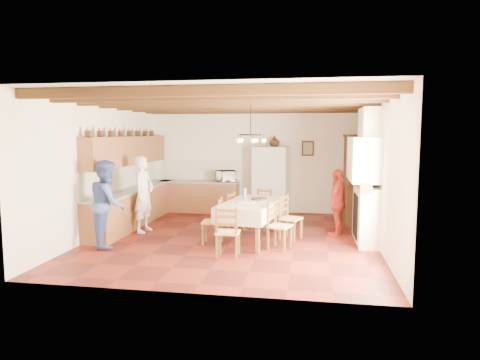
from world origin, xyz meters
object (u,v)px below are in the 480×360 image
object	(u,v)px
person_man	(144,194)
person_woman_red	(338,203)
chair_end_far	(261,209)
refrigerator	(271,180)
hutch	(355,179)
chair_left_far	(224,213)
chair_end_near	(228,231)
chair_left_near	(212,221)
chair_right_near	(280,225)
person_woman_blue	(108,203)
dining_table	(250,205)
chair_right_far	(291,218)
microwave	(226,176)

from	to	relation	value
person_man	person_woman_red	bearing A→B (deg)	-79.02
chair_end_far	person_man	world-z (taller)	person_man
refrigerator	hutch	xyz separation A→B (m)	(2.20, -0.90, 0.17)
chair_left_far	chair_end_near	xyz separation A→B (m)	(0.43, -1.73, 0.00)
person_woman_red	person_man	bearing A→B (deg)	-63.23
chair_left_near	chair_right_near	bearing A→B (deg)	78.51
chair_left_near	person_woman_blue	world-z (taller)	person_woman_blue
hutch	chair_end_near	world-z (taller)	hutch
hutch	chair_right_near	xyz separation A→B (m)	(-1.69, -2.80, -0.64)
chair_end_far	refrigerator	bearing A→B (deg)	111.38
dining_table	chair_right_far	distance (m)	0.92
chair_left_far	chair_end_near	distance (m)	1.78
chair_right_far	person_woman_red	distance (m)	1.17
person_man	chair_left_near	bearing A→B (deg)	-106.86
chair_left_near	hutch	bearing A→B (deg)	126.52
hutch	person_woman_red	bearing A→B (deg)	-110.64
hutch	person_woman_blue	size ratio (longest dim) A/B	1.28
chair_left_far	microwave	size ratio (longest dim) A/B	1.69
hutch	person_woman_blue	bearing A→B (deg)	-150.56
refrigerator	chair_left_near	xyz separation A→B (m)	(-0.90, -3.51, -0.47)
dining_table	person_woman_red	world-z (taller)	person_woman_red
dining_table	chair_right_far	world-z (taller)	chair_right_far
chair_right_near	person_woman_blue	bearing A→B (deg)	113.38
chair_right_far	chair_right_near	bearing A→B (deg)	-169.32
chair_left_near	chair_left_far	world-z (taller)	same
microwave	hutch	bearing A→B (deg)	-32.54
chair_right_far	chair_end_near	xyz separation A→B (m)	(-1.08, -1.48, 0.00)
person_woman_blue	person_woman_red	distance (m)	4.92
dining_table	chair_end_near	bearing A→B (deg)	-101.62
refrigerator	chair_end_far	bearing A→B (deg)	-84.32
dining_table	chair_left_near	distance (m)	0.87
chair_right_near	dining_table	bearing A→B (deg)	69.12
person_man	microwave	distance (m)	3.01
refrigerator	person_woman_red	xyz separation A→B (m)	(1.70, -2.38, -0.20)
person_woman_red	microwave	bearing A→B (deg)	-105.37
chair_left_far	chair_end_far	bearing A→B (deg)	142.55
chair_right_far	chair_end_near	distance (m)	1.83
dining_table	chair_end_far	xyz separation A→B (m)	(0.09, 1.15, -0.28)
hutch	chair_left_near	world-z (taller)	hutch
chair_left_far	person_woman_red	distance (m)	2.55
chair_left_near	person_man	size ratio (longest dim) A/B	0.54
chair_right_near	microwave	bearing A→B (deg)	44.51
chair_right_near	person_man	xyz separation A→B (m)	(-3.21, 0.98, 0.40)
hutch	dining_table	size ratio (longest dim) A/B	1.08
chair_right_far	dining_table	bearing A→B (deg)	131.13
person_woman_blue	chair_right_near	bearing A→B (deg)	-108.13
hutch	dining_table	world-z (taller)	hutch
person_woman_red	microwave	size ratio (longest dim) A/B	2.63
chair_right_far	person_man	xyz separation A→B (m)	(-3.39, 0.17, 0.40)
person_woman_red	microwave	xyz separation A→B (m)	(-3.00, 2.32, 0.31)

